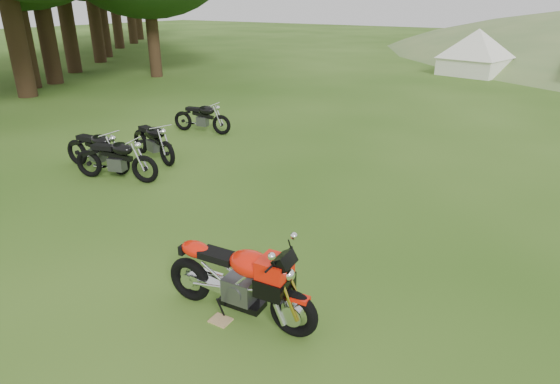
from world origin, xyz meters
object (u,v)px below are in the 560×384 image
Objects in this scene: vintage_moto_b at (96,149)px; vintage_moto_d at (202,117)px; vintage_moto_c at (153,140)px; tent_left at (476,50)px; plywood_board at (221,320)px; vintage_moto_a at (115,158)px; sport_motorcycle at (238,274)px.

vintage_moto_d is at bearing 88.75° from vintage_moto_b.
vintage_moto_c is 0.66× the size of tent_left.
vintage_moto_b is at bearing -88.67° from tent_left.
tent_left is at bearing 95.29° from plywood_board.
vintage_moto_d is 16.03m from tent_left.
vintage_moto_b reaches higher than plywood_board.
vintage_moto_c is at bearing 63.64° from vintage_moto_b.
vintage_moto_a reaches higher than plywood_board.
tent_left reaches higher than vintage_moto_d.
vintage_moto_d is (-1.06, 3.76, -0.03)m from vintage_moto_a.
vintage_moto_a is at bearing -16.40° from vintage_moto_b.
vintage_moto_b is (-5.63, 2.56, 0.47)m from plywood_board.
plywood_board is at bearing -21.12° from vintage_moto_c.
vintage_moto_b is at bearing 149.94° from vintage_moto_a.
sport_motorcycle is 1.05× the size of vintage_moto_b.
tent_left is (2.76, 19.31, 0.69)m from vintage_moto_a.
vintage_moto_c is 2.50m from vintage_moto_d.
plywood_board is 6.21m from vintage_moto_b.
vintage_moto_a is 0.68× the size of tent_left.
sport_motorcycle is at bearing -18.97° from vintage_moto_c.
vintage_moto_d is at bearing 87.66° from vintage_moto_a.
vintage_moto_d is (-0.67, 2.40, -0.02)m from vintage_moto_c.
vintage_moto_d is (-0.20, 3.58, -0.03)m from vintage_moto_b.
vintage_moto_c is (0.47, 1.17, -0.01)m from vintage_moto_b.
tent_left reaches higher than vintage_moto_c.
vintage_moto_c is at bearing -87.90° from tent_left.
vintage_moto_b is 1.06× the size of vintage_moto_d.
vintage_moto_d is at bearing 133.55° from plywood_board.
vintage_moto_b reaches higher than vintage_moto_d.
vintage_moto_d reaches higher than plywood_board.
plywood_board is 5.35m from vintage_moto_a.
tent_left reaches higher than vintage_moto_b.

